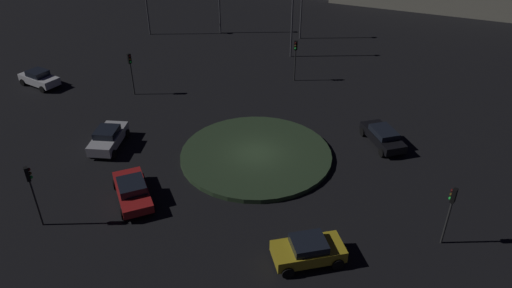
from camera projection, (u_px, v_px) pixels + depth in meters
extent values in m
plane|color=black|center=(256.00, 156.00, 35.27)|extent=(116.41, 116.41, 0.00)
cylinder|color=#2D4228|center=(256.00, 155.00, 35.18)|extent=(11.22, 11.22, 0.34)
cube|color=gold|center=(308.00, 251.00, 25.96)|extent=(4.04, 4.13, 0.71)
cube|color=black|center=(309.00, 244.00, 25.65)|extent=(2.48, 2.49, 0.46)
cylinder|color=black|center=(288.00, 273.00, 25.11)|extent=(0.63, 0.66, 0.69)
cylinder|color=black|center=(279.00, 248.00, 26.66)|extent=(0.63, 0.66, 0.69)
cylinder|color=black|center=(338.00, 264.00, 25.62)|extent=(0.63, 0.66, 0.69)
cylinder|color=black|center=(326.00, 241.00, 27.18)|extent=(0.63, 0.66, 0.69)
cube|color=silver|center=(108.00, 139.00, 36.08)|extent=(4.60, 3.43, 0.75)
cube|color=black|center=(107.00, 132.00, 35.71)|extent=(2.33, 2.21, 0.49)
cylinder|color=black|center=(105.00, 132.00, 37.64)|extent=(0.70, 0.49, 0.67)
cylinder|color=black|center=(127.00, 133.00, 37.49)|extent=(0.70, 0.49, 0.67)
cylinder|color=black|center=(90.00, 153.00, 35.06)|extent=(0.70, 0.49, 0.67)
cylinder|color=black|center=(114.00, 154.00, 34.91)|extent=(0.70, 0.49, 0.67)
cube|color=white|center=(39.00, 79.00, 45.47)|extent=(1.84, 4.17, 0.72)
cube|color=black|center=(38.00, 73.00, 45.16)|extent=(1.57, 1.83, 0.52)
cylinder|color=black|center=(58.00, 83.00, 45.60)|extent=(0.24, 0.67, 0.67)
cylinder|color=black|center=(42.00, 89.00, 44.37)|extent=(0.24, 0.67, 0.67)
cylinder|color=black|center=(38.00, 76.00, 46.95)|extent=(0.24, 0.67, 0.67)
cylinder|color=black|center=(23.00, 82.00, 45.72)|extent=(0.24, 0.67, 0.67)
cube|color=red|center=(133.00, 192.00, 30.62)|extent=(4.26, 4.79, 0.58)
cube|color=black|center=(132.00, 186.00, 30.24)|extent=(2.49, 2.55, 0.54)
cylinder|color=black|center=(115.00, 184.00, 31.76)|extent=(0.58, 0.67, 0.68)
cylinder|color=black|center=(143.00, 178.00, 32.37)|extent=(0.58, 0.67, 0.68)
cylinder|color=black|center=(123.00, 214.00, 29.17)|extent=(0.58, 0.67, 0.68)
cylinder|color=black|center=(153.00, 207.00, 29.78)|extent=(0.58, 0.67, 0.68)
cube|color=black|center=(383.00, 137.00, 36.44)|extent=(4.28, 4.35, 0.61)
cube|color=black|center=(384.00, 132.00, 36.09)|extent=(2.62, 2.64, 0.41)
cylinder|color=black|center=(402.00, 149.00, 35.51)|extent=(0.61, 0.62, 0.65)
cylinder|color=black|center=(382.00, 153.00, 35.11)|extent=(0.61, 0.62, 0.65)
cylinder|color=black|center=(382.00, 129.00, 38.08)|extent=(0.61, 0.62, 0.65)
cylinder|color=black|center=(363.00, 132.00, 37.69)|extent=(0.61, 0.62, 0.65)
cylinder|color=#2D2D2D|center=(295.00, 65.00, 46.05)|extent=(0.12, 0.12, 3.19)
cube|color=black|center=(296.00, 45.00, 44.97)|extent=(0.29, 0.35, 0.90)
sphere|color=#3F0C0C|center=(296.00, 43.00, 44.71)|extent=(0.20, 0.20, 0.20)
sphere|color=#4C380F|center=(296.00, 46.00, 44.85)|extent=(0.20, 0.20, 0.20)
sphere|color=#1EE53F|center=(295.00, 49.00, 44.99)|extent=(0.20, 0.20, 0.20)
cylinder|color=#2D2D2D|center=(132.00, 79.00, 43.42)|extent=(0.12, 0.12, 3.09)
cube|color=black|center=(129.00, 59.00, 42.37)|extent=(0.34, 0.28, 0.90)
sphere|color=#3F0C0C|center=(130.00, 56.00, 42.14)|extent=(0.20, 0.20, 0.20)
sphere|color=#4C380F|center=(130.00, 59.00, 42.28)|extent=(0.20, 0.20, 0.20)
sphere|color=#1EE53F|center=(131.00, 62.00, 42.43)|extent=(0.20, 0.20, 0.20)
cylinder|color=#2D2D2D|center=(36.00, 203.00, 27.97)|extent=(0.12, 0.12, 3.34)
cube|color=black|center=(27.00, 174.00, 26.85)|extent=(0.34, 0.37, 0.90)
sphere|color=#3F0C0C|center=(29.00, 169.00, 26.76)|extent=(0.20, 0.20, 0.20)
sphere|color=#4C380F|center=(30.00, 173.00, 26.91)|extent=(0.20, 0.20, 0.20)
sphere|color=#1EE53F|center=(31.00, 177.00, 27.05)|extent=(0.20, 0.20, 0.20)
cylinder|color=#2D2D2D|center=(446.00, 223.00, 26.73)|extent=(0.12, 0.12, 3.02)
cube|color=black|center=(454.00, 196.00, 25.69)|extent=(0.33, 0.27, 0.90)
sphere|color=#3F0C0C|center=(452.00, 191.00, 25.63)|extent=(0.20, 0.20, 0.20)
sphere|color=#4C380F|center=(451.00, 195.00, 25.77)|extent=(0.20, 0.20, 0.20)
sphere|color=#1EE53F|center=(450.00, 198.00, 25.91)|extent=(0.20, 0.20, 0.20)
cylinder|color=#4C4C51|center=(301.00, 8.00, 55.40)|extent=(0.18, 0.18, 7.46)
cylinder|color=#4C4C51|center=(292.00, 21.00, 50.25)|extent=(0.18, 0.18, 7.93)
cylinder|color=#4C4C51|center=(146.00, 1.00, 56.49)|extent=(0.18, 0.18, 8.14)
cylinder|color=#4C4C51|center=(219.00, 2.00, 57.08)|extent=(0.18, 0.18, 7.70)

